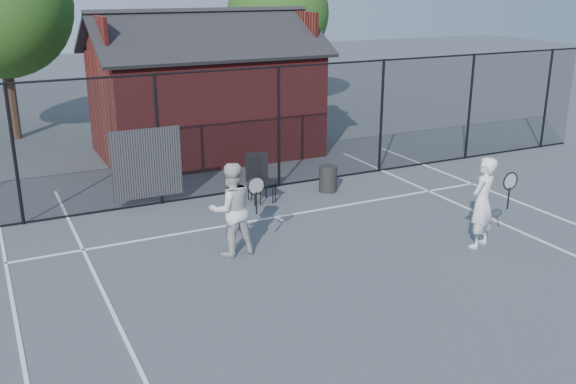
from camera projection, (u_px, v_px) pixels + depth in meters
name	position (u px, v px, depth m)	size (l,w,h in m)	color
ground	(349.00, 270.00, 11.42)	(80.00, 80.00, 0.00)	#4B4F55
court_lines	(392.00, 301.00, 10.29)	(11.02, 18.00, 0.01)	white
fence	(229.00, 135.00, 15.10)	(22.04, 3.00, 3.00)	black
clubhouse	(205.00, 99.00, 18.80)	(6.50, 4.36, 4.19)	maroon
tree_right	(278.00, 14.00, 24.93)	(3.97, 3.97, 5.70)	#382016
player_front	(482.00, 203.00, 12.17)	(0.85, 0.69, 1.78)	white
player_back	(231.00, 209.00, 11.83)	(0.96, 0.71, 1.77)	silver
chair_left	(260.00, 179.00, 14.78)	(0.53, 0.55, 1.11)	black
chair_right	(263.00, 181.00, 14.83)	(0.49, 0.51, 1.01)	black
waste_bin	(328.00, 179.00, 15.61)	(0.43, 0.43, 0.63)	black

